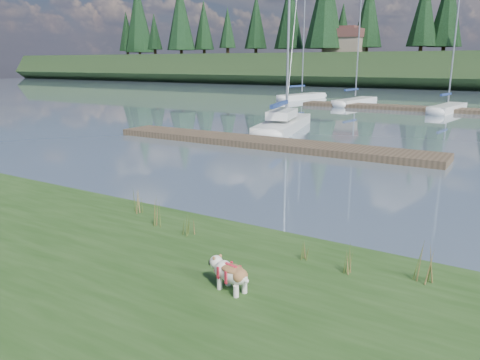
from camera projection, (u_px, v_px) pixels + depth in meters
The scene contains 21 objects.
ground at pixel (436, 111), 36.94m from camera, with size 200.00×200.00×0.00m, color slate.
bank at pixel (21, 302), 7.21m from camera, with size 60.00×9.00×0.35m, color #2B4B1D.
bulldog at pixel (231, 273), 7.14m from camera, with size 0.81×0.43×0.47m.
sailboat_main at pixel (286, 121), 27.26m from camera, with size 3.73×8.89×12.58m.
dock_near at pixel (264, 143), 21.62m from camera, with size 16.00×2.00×0.30m, color #4C3D2C.
dock_far at pixel (464, 111), 35.89m from camera, with size 26.00×2.20×0.30m, color #4C3D2C.
sailboat_bg_0 at pixel (305, 96), 49.14m from camera, with size 2.91×7.69×10.99m.
sailboat_bg_1 at pixel (358, 101), 42.96m from camera, with size 2.28×7.50×11.09m.
sailboat_bg_2 at pixel (450, 107), 36.73m from camera, with size 2.19×7.01×10.48m.
weed_0 at pixel (156, 214), 9.94m from camera, with size 0.17×0.14×0.69m.
weed_1 at pixel (189, 226), 9.48m from camera, with size 0.17×0.14×0.46m.
weed_2 at pixel (350, 260), 7.74m from camera, with size 0.17×0.14×0.57m.
weed_3 at pixel (138, 202), 10.87m from camera, with size 0.17×0.14×0.61m.
weed_4 at pixel (304, 251), 8.29m from camera, with size 0.17×0.14×0.39m.
weed_5 at pixel (424, 265), 7.43m from camera, with size 0.17×0.14×0.68m.
mud_lip at pixel (194, 226), 10.86m from camera, with size 60.00×0.50×0.14m, color #33281C.
conifer_0 at pixel (180, 16), 92.40m from camera, with size 5.72×5.72×14.15m.
conifer_1 at pixel (256, 21), 88.38m from camera, with size 4.40×4.40×11.30m.
conifer_2 at pixel (326, 2), 77.71m from camera, with size 6.60×6.60×16.05m.
conifer_3 at pixel (424, 10), 73.81m from camera, with size 4.84×4.84×12.25m.
house_0 at pixel (345, 41), 79.36m from camera, with size 6.30×5.30×4.65m.
Camera 1 is at (6.31, -9.77, 3.77)m, focal length 35.00 mm.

